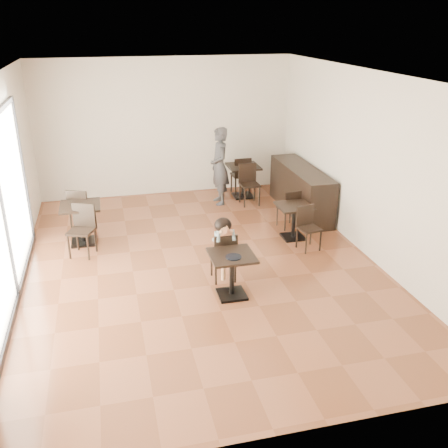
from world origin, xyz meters
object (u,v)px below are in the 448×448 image
object	(u,v)px
adult_patron	(219,166)
cafe_table_back	(243,181)
chair_left_b	(81,231)
chair_back_b	(250,185)
child	(223,249)
chair_mid_a	(288,208)
chair_left_a	(82,210)
child_chair	(223,256)
chair_back_a	(240,175)
cafe_table_left	(82,224)
child_table	(232,275)
cafe_table_mid	(294,222)
chair_mid_b	(309,229)

from	to	relation	value
adult_patron	cafe_table_back	size ratio (longest dim) A/B	2.29
chair_left_b	chair_back_b	world-z (taller)	chair_left_b
child	chair_left_b	size ratio (longest dim) A/B	1.15
chair_mid_a	chair_left_a	distance (m)	4.13
child_chair	chair_back_a	world-z (taller)	chair_back_a
chair_left_a	chair_back_a	size ratio (longest dim) A/B	1.01
chair_left_b	chair_back_a	size ratio (longest dim) A/B	1.01
cafe_table_left	cafe_table_back	bearing A→B (deg)	26.62
chair_back_a	chair_back_b	world-z (taller)	same
child_table	cafe_table_mid	world-z (taller)	child_table
cafe_table_back	chair_mid_a	distance (m)	2.07
child_chair	chair_mid_b	world-z (taller)	child_chair
cafe_table_mid	chair_back_b	distance (m)	2.05
chair_mid_a	chair_back_b	world-z (taller)	chair_back_b
chair_mid_b	child_table	bearing A→B (deg)	-155.83
chair_left_a	chair_left_b	size ratio (longest dim) A/B	1.00
cafe_table_back	chair_back_b	distance (m)	0.56
child_chair	chair_mid_b	distance (m)	1.95
adult_patron	chair_mid_b	size ratio (longest dim) A/B	2.16
chair_back_a	adult_patron	bearing A→B (deg)	37.74
chair_left_a	chair_back_a	xyz separation A→B (m)	(3.68, 1.54, -0.00)
child_chair	chair_back_a	size ratio (longest dim) A/B	0.92
child_chair	chair_back_b	distance (m)	3.61
child_table	chair_mid_a	xyz separation A→B (m)	(1.80, 2.39, 0.05)
child_table	child	size ratio (longest dim) A/B	0.66
adult_patron	cafe_table_mid	xyz separation A→B (m)	(0.94, -2.28, -0.54)
cafe_table_back	chair_left_a	size ratio (longest dim) A/B	0.83
cafe_table_back	chair_left_b	world-z (taller)	chair_left_b
adult_patron	chair_mid_b	xyz separation A→B (m)	(1.03, -2.83, -0.47)
child_chair	child	bearing A→B (deg)	-0.00
child_table	chair_back_b	size ratio (longest dim) A/B	0.76
child_table	cafe_table_left	xyz separation A→B (m)	(-2.26, 2.57, 0.03)
cafe_table_left	chair_mid_a	size ratio (longest dim) A/B	0.95
adult_patron	chair_back_a	distance (m)	0.94
chair_left_a	chair_back_a	distance (m)	3.99
chair_left_a	chair_back_b	size ratio (longest dim) A/B	1.01
cafe_table_mid	chair_left_a	xyz separation A→B (m)	(-3.97, 1.28, 0.13)
chair_back_a	chair_left_a	bearing A→B (deg)	20.57
child	cafe_table_left	bearing A→B (deg)	138.12
child_chair	chair_left_a	xyz separation A→B (m)	(-2.26, 2.57, 0.04)
child	chair_mid_b	world-z (taller)	child
chair_back_a	chair_back_b	distance (m)	0.79
child	cafe_table_left	world-z (taller)	child
cafe_table_back	adult_patron	bearing A→B (deg)	-155.22
adult_patron	chair_back_b	distance (m)	0.81
child_table	child	bearing A→B (deg)	90.00
cafe_table_left	adult_patron	bearing A→B (deg)	27.00
child_chair	chair_left_a	distance (m)	3.42
chair_back_b	chair_mid_a	bearing A→B (deg)	-77.83
cafe_table_left	chair_left_b	bearing A→B (deg)	-90.00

